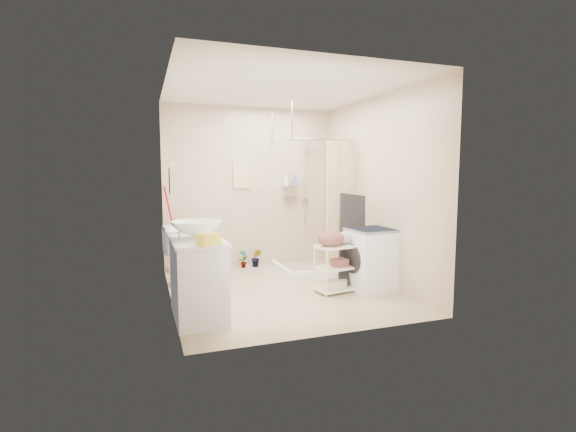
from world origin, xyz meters
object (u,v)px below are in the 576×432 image
at_px(laundry_rack, 337,264).
at_px(vanity, 198,279).
at_px(washing_machine, 371,259).
at_px(toilet, 194,255).

bearing_deg(laundry_rack, vanity, -178.31).
bearing_deg(laundry_rack, washing_machine, -12.23).
xyz_separation_m(vanity, laundry_rack, (1.81, 0.37, -0.06)).
height_order(vanity, laundry_rack, vanity).
xyz_separation_m(toilet, washing_machine, (2.18, -1.06, -0.00)).
relative_size(toilet, washing_machine, 1.00).
xyz_separation_m(vanity, washing_machine, (2.30, 0.35, -0.02)).
bearing_deg(washing_machine, laundry_rack, 173.75).
relative_size(vanity, toilet, 1.18).
bearing_deg(washing_machine, vanity, -175.22).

